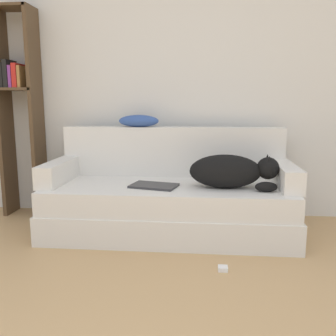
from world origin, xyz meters
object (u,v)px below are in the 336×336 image
(laptop, at_px, (154,186))
(power_adapter, at_px, (223,269))
(throw_pillow, at_px, (139,121))
(bookshelf, at_px, (19,103))
(couch, at_px, (169,209))
(dog, at_px, (231,171))

(laptop, bearing_deg, power_adapter, -33.50)
(laptop, height_order, power_adapter, laptop)
(throw_pillow, distance_m, power_adapter, 1.53)
(laptop, xyz_separation_m, throw_pillow, (-0.19, 0.45, 0.48))
(throw_pillow, distance_m, bookshelf, 1.15)
(couch, bearing_deg, throw_pillow, 131.75)
(power_adapter, bearing_deg, dog, 82.15)
(dog, xyz_separation_m, power_adapter, (-0.08, -0.58, -0.53))
(throw_pillow, bearing_deg, laptop, -66.84)
(bookshelf, relative_size, power_adapter, 30.65)
(throw_pillow, relative_size, power_adapter, 5.70)
(laptop, bearing_deg, dog, 15.50)
(couch, distance_m, dog, 0.61)
(laptop, distance_m, throw_pillow, 0.69)
(couch, xyz_separation_m, dog, (0.49, -0.09, 0.34))
(dog, bearing_deg, laptop, -178.23)
(dog, relative_size, power_adapter, 10.95)
(throw_pillow, height_order, power_adapter, throw_pillow)
(dog, bearing_deg, bookshelf, 164.97)
(couch, height_order, power_adapter, couch)
(couch, height_order, dog, dog)
(couch, xyz_separation_m, bookshelf, (-1.44, 0.43, 0.86))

